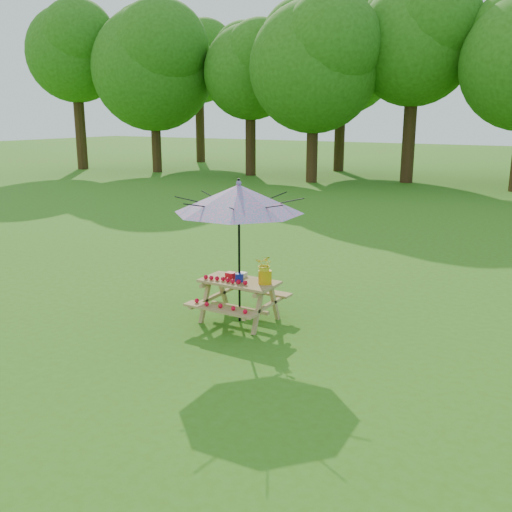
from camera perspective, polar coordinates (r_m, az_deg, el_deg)
The scene contains 6 objects.
ground at distance 5.55m, azimuth 1.68°, elevation -21.02°, with size 120.00×120.00×0.00m, color #3B6C14.
picnic_table at distance 8.97m, azimuth -1.67°, elevation -4.57°, with size 1.20×1.32×0.67m.
patio_umbrella at distance 8.59m, azimuth -1.73°, elevation 5.75°, with size 2.53×2.53×2.25m.
produce_bins at distance 8.91m, azimuth -1.91°, elevation -2.02°, with size 0.34×0.38×0.13m.
tomatoes_row at distance 8.79m, azimuth -3.13°, elevation -2.38°, with size 0.77×0.13×0.07m, color red, non-canonical shape.
flower_bucket at distance 8.64m, azimuth 0.91°, elevation -1.24°, with size 0.31×0.27×0.45m.
Camera 1 is at (2.18, -3.98, 3.18)m, focal length 40.00 mm.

